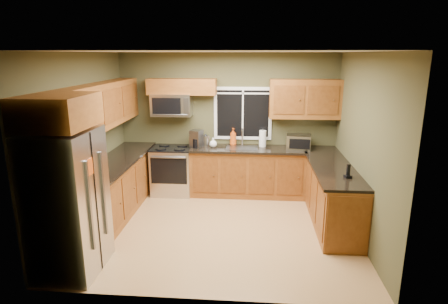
# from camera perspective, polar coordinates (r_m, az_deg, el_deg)

# --- Properties ---
(floor) EXTENTS (4.20, 4.20, 0.00)m
(floor) POSITION_cam_1_polar(r_m,az_deg,el_deg) (6.05, -0.75, -11.43)
(floor) COLOR #AE7F4C
(floor) RESTS_ON ground
(ceiling) EXTENTS (4.20, 4.20, 0.00)m
(ceiling) POSITION_cam_1_polar(r_m,az_deg,el_deg) (5.43, -0.85, 15.06)
(ceiling) COLOR white
(ceiling) RESTS_ON back_wall
(back_wall) EXTENTS (4.20, 0.00, 4.20)m
(back_wall) POSITION_cam_1_polar(r_m,az_deg,el_deg) (7.35, 0.52, 4.39)
(back_wall) COLOR #444226
(back_wall) RESTS_ON ground
(front_wall) EXTENTS (4.20, 0.00, 4.20)m
(front_wall) POSITION_cam_1_polar(r_m,az_deg,el_deg) (3.88, -3.29, -5.18)
(front_wall) COLOR #444226
(front_wall) RESTS_ON ground
(left_wall) EXTENTS (0.00, 3.60, 3.60)m
(left_wall) POSITION_cam_1_polar(r_m,az_deg,el_deg) (6.15, -20.68, 1.38)
(left_wall) COLOR #444226
(left_wall) RESTS_ON ground
(right_wall) EXTENTS (0.00, 3.60, 3.60)m
(right_wall) POSITION_cam_1_polar(r_m,az_deg,el_deg) (5.79, 20.38, 0.63)
(right_wall) COLOR #444226
(right_wall) RESTS_ON ground
(window) EXTENTS (1.12, 0.03, 1.02)m
(window) POSITION_cam_1_polar(r_m,az_deg,el_deg) (7.28, 2.88, 5.89)
(window) COLOR white
(window) RESTS_ON back_wall
(base_cabinets_left) EXTENTS (0.60, 2.65, 0.90)m
(base_cabinets_left) POSITION_cam_1_polar(r_m,az_deg,el_deg) (6.70, -15.96, -5.21)
(base_cabinets_left) COLOR brown
(base_cabinets_left) RESTS_ON ground
(countertop_left) EXTENTS (0.65, 2.65, 0.04)m
(countertop_left) POSITION_cam_1_polar(r_m,az_deg,el_deg) (6.55, -16.04, -1.35)
(countertop_left) COLOR black
(countertop_left) RESTS_ON base_cabinets_left
(base_cabinets_back) EXTENTS (2.17, 0.60, 0.90)m
(base_cabinets_back) POSITION_cam_1_polar(r_m,az_deg,el_deg) (7.26, 3.61, -3.11)
(base_cabinets_back) COLOR brown
(base_cabinets_back) RESTS_ON ground
(countertop_back) EXTENTS (2.17, 0.65, 0.04)m
(countertop_back) POSITION_cam_1_polar(r_m,az_deg,el_deg) (7.10, 3.66, 0.45)
(countertop_back) COLOR black
(countertop_back) RESTS_ON base_cabinets_back
(base_cabinets_peninsula) EXTENTS (0.60, 2.52, 0.90)m
(base_cabinets_peninsula) POSITION_cam_1_polar(r_m,az_deg,el_deg) (6.48, 15.84, -5.88)
(base_cabinets_peninsula) COLOR brown
(base_cabinets_peninsula) RESTS_ON ground
(countertop_peninsula) EXTENTS (0.65, 2.50, 0.04)m
(countertop_peninsula) POSITION_cam_1_polar(r_m,az_deg,el_deg) (6.34, 15.90, -1.87)
(countertop_peninsula) COLOR black
(countertop_peninsula) RESTS_ON base_cabinets_peninsula
(upper_cabinets_left) EXTENTS (0.33, 2.65, 0.72)m
(upper_cabinets_left) POSITION_cam_1_polar(r_m,az_deg,el_deg) (6.42, -17.98, 6.78)
(upper_cabinets_left) COLOR brown
(upper_cabinets_left) RESTS_ON left_wall
(upper_cabinets_back_left) EXTENTS (1.30, 0.33, 0.30)m
(upper_cabinets_back_left) POSITION_cam_1_polar(r_m,az_deg,el_deg) (7.20, -6.43, 9.87)
(upper_cabinets_back_left) COLOR brown
(upper_cabinets_back_left) RESTS_ON back_wall
(upper_cabinets_back_right) EXTENTS (1.30, 0.33, 0.72)m
(upper_cabinets_back_right) POSITION_cam_1_polar(r_m,az_deg,el_deg) (7.15, 12.21, 7.91)
(upper_cabinets_back_right) COLOR brown
(upper_cabinets_back_right) RESTS_ON back_wall
(upper_cabinet_over_fridge) EXTENTS (0.72, 0.90, 0.38)m
(upper_cabinet_over_fridge) POSITION_cam_1_polar(r_m,az_deg,el_deg) (4.73, -24.03, 5.70)
(upper_cabinet_over_fridge) COLOR brown
(upper_cabinet_over_fridge) RESTS_ON left_wall
(refrigerator) EXTENTS (0.74, 0.90, 1.80)m
(refrigerator) POSITION_cam_1_polar(r_m,az_deg,el_deg) (5.01, -22.67, -7.15)
(refrigerator) COLOR #B7B7BC
(refrigerator) RESTS_ON ground
(range) EXTENTS (0.76, 0.69, 0.94)m
(range) POSITION_cam_1_polar(r_m,az_deg,el_deg) (7.39, -7.84, -2.74)
(range) COLOR #B7B7BC
(range) RESTS_ON ground
(microwave) EXTENTS (0.76, 0.41, 0.42)m
(microwave) POSITION_cam_1_polar(r_m,az_deg,el_deg) (7.25, -7.96, 7.14)
(microwave) COLOR #B7B7BC
(microwave) RESTS_ON back_wall
(sink) EXTENTS (0.60, 0.42, 0.36)m
(sink) POSITION_cam_1_polar(r_m,az_deg,el_deg) (7.11, 2.74, 0.75)
(sink) COLOR slate
(sink) RESTS_ON countertop_back
(toaster_oven) EXTENTS (0.47, 0.39, 0.27)m
(toaster_oven) POSITION_cam_1_polar(r_m,az_deg,el_deg) (7.11, 11.29, 1.50)
(toaster_oven) COLOR #B7B7BC
(toaster_oven) RESTS_ON countertop_back
(coffee_maker) EXTENTS (0.26, 0.30, 0.33)m
(coffee_maker) POSITION_cam_1_polar(r_m,az_deg,el_deg) (7.16, -4.22, 1.98)
(coffee_maker) COLOR slate
(coffee_maker) RESTS_ON countertop_back
(kettle) EXTENTS (0.15, 0.15, 0.24)m
(kettle) POSITION_cam_1_polar(r_m,az_deg,el_deg) (7.24, -2.79, 1.81)
(kettle) COLOR #B7B7BC
(kettle) RESTS_ON countertop_back
(paper_towel_roll) EXTENTS (0.14, 0.14, 0.34)m
(paper_towel_roll) POSITION_cam_1_polar(r_m,az_deg,el_deg) (7.21, 5.91, 2.06)
(paper_towel_roll) COLOR white
(paper_towel_roll) RESTS_ON countertop_back
(soap_bottle_a) EXTENTS (0.17, 0.17, 0.33)m
(soap_bottle_a) POSITION_cam_1_polar(r_m,az_deg,el_deg) (7.29, 1.40, 2.35)
(soap_bottle_a) COLOR #C14912
(soap_bottle_a) RESTS_ON countertop_back
(soap_bottle_c) EXTENTS (0.19, 0.19, 0.18)m
(soap_bottle_c) POSITION_cam_1_polar(r_m,az_deg,el_deg) (7.14, -1.66, 1.46)
(soap_bottle_c) COLOR white
(soap_bottle_c) RESTS_ON countertop_back
(cordless_phone) EXTENTS (0.11, 0.11, 0.20)m
(cordless_phone) POSITION_cam_1_polar(r_m,az_deg,el_deg) (5.67, 18.37, -3.16)
(cordless_phone) COLOR black
(cordless_phone) RESTS_ON countertop_peninsula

